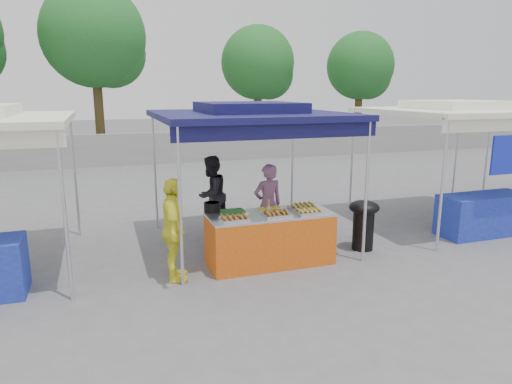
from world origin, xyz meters
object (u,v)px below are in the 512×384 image
object	(u,v)px
customer_person	(174,230)
vendor_woman	(268,205)
cooking_pot	(212,207)
wok_burner	(364,220)
vendor_table	(270,238)
helper_man	(211,195)

from	to	relation	value
customer_person	vendor_woman	bearing A→B (deg)	-52.79
cooking_pot	wok_burner	size ratio (longest dim) A/B	0.30
vendor_table	wok_burner	size ratio (longest dim) A/B	2.23
wok_burner	customer_person	size ratio (longest dim) A/B	0.58
wok_burner	vendor_table	bearing A→B (deg)	167.02
vendor_table	customer_person	size ratio (longest dim) A/B	1.29
cooking_pot	wok_burner	world-z (taller)	cooking_pot
vendor_table	helper_man	size ratio (longest dim) A/B	1.30
cooking_pot	vendor_woman	world-z (taller)	vendor_woman
vendor_woman	helper_man	xyz separation A→B (m)	(-0.79, 1.07, 0.02)
vendor_table	customer_person	distance (m)	1.62
vendor_woman	customer_person	xyz separation A→B (m)	(-1.87, -1.07, 0.02)
cooking_pot	wok_burner	bearing A→B (deg)	-5.99
vendor_woman	customer_person	bearing A→B (deg)	24.81
helper_man	vendor_woman	bearing A→B (deg)	82.12
cooking_pot	helper_man	distance (m)	1.62
vendor_woman	vendor_table	bearing A→B (deg)	66.82
customer_person	helper_man	bearing A→B (deg)	-19.27
helper_man	customer_person	size ratio (longest dim) A/B	0.99
vendor_table	cooking_pot	distance (m)	1.07
wok_burner	vendor_woman	xyz separation A→B (m)	(-1.51, 0.78, 0.22)
wok_burner	helper_man	bearing A→B (deg)	124.83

